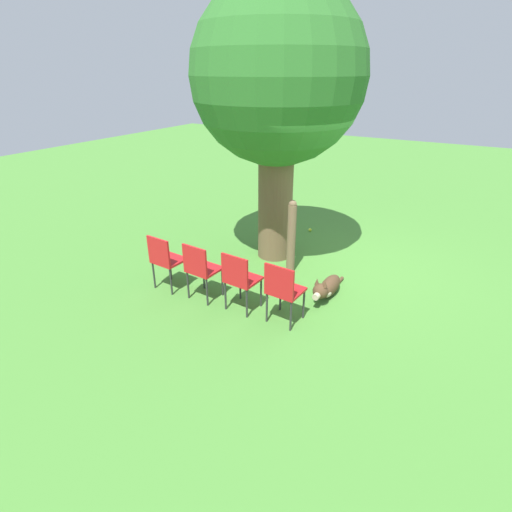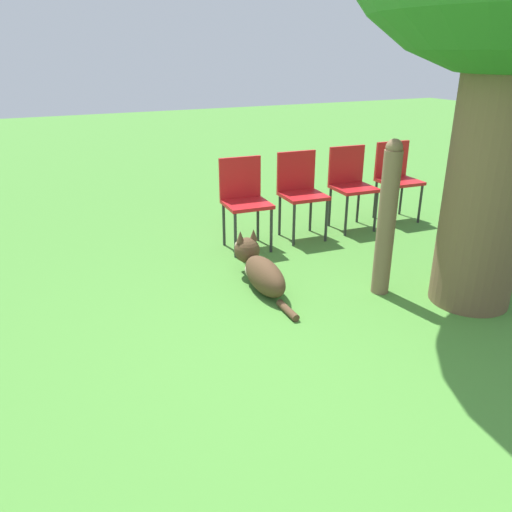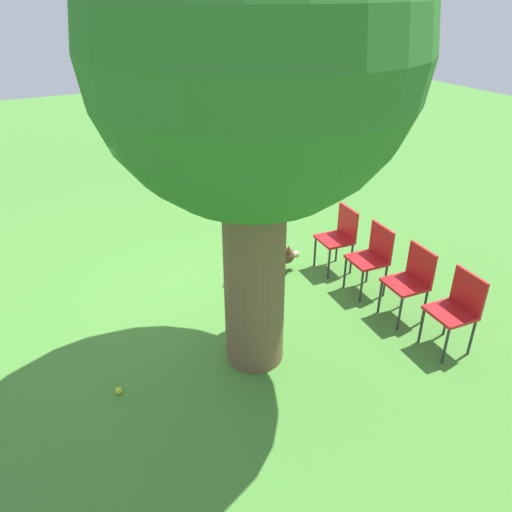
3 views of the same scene
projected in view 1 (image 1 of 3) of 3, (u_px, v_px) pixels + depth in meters
name	position (u px, v px, depth m)	size (l,w,h in m)	color
ground_plane	(332.00, 266.00, 7.16)	(30.00, 30.00, 0.00)	#478433
oak_tree	(278.00, 80.00, 6.29)	(2.80, 2.80, 4.51)	brown
dog	(327.00, 288.00, 6.11)	(1.13, 0.26, 0.43)	#513823
fence_post	(291.00, 236.00, 6.71)	(0.15, 0.15, 1.28)	brown
red_chair_0	(283.00, 289.00, 5.33)	(0.45, 0.47, 0.91)	red
red_chair_1	(240.00, 277.00, 5.62)	(0.45, 0.47, 0.91)	red
red_chair_2	(201.00, 267.00, 5.90)	(0.45, 0.47, 0.91)	red
red_chair_3	(165.00, 258.00, 6.19)	(0.45, 0.47, 0.91)	red
tennis_ball	(310.00, 230.00, 8.66)	(0.07, 0.07, 0.07)	#CCE033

